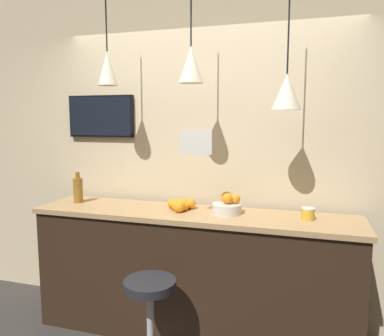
% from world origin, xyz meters
% --- Properties ---
extents(back_wall, '(8.00, 0.06, 2.90)m').
position_xyz_m(back_wall, '(0.00, 0.99, 1.45)').
color(back_wall, beige).
rests_on(back_wall, ground_plane).
extents(service_counter, '(2.57, 0.55, 1.02)m').
position_xyz_m(service_counter, '(0.00, 0.61, 0.51)').
color(service_counter, black).
rests_on(service_counter, ground_plane).
extents(bar_stool, '(0.42, 0.42, 0.66)m').
position_xyz_m(bar_stool, '(-0.14, 0.08, 0.43)').
color(bar_stool, '#B7B7BC').
rests_on(bar_stool, ground_plane).
extents(fruit_bowl, '(0.23, 0.23, 0.16)m').
position_xyz_m(fruit_bowl, '(0.27, 0.65, 1.08)').
color(fruit_bowl, beige).
rests_on(fruit_bowl, service_counter).
extents(orange_pile, '(0.23, 0.22, 0.09)m').
position_xyz_m(orange_pile, '(-0.10, 0.64, 1.06)').
color(orange_pile, orange).
rests_on(orange_pile, service_counter).
extents(juice_bottle, '(0.08, 0.08, 0.27)m').
position_xyz_m(juice_bottle, '(-1.05, 0.64, 1.13)').
color(juice_bottle, olive).
rests_on(juice_bottle, service_counter).
extents(spread_jar, '(0.09, 0.09, 0.09)m').
position_xyz_m(spread_jar, '(0.87, 0.64, 1.06)').
color(spread_jar, gold).
rests_on(spread_jar, service_counter).
extents(pendant_lamp_left, '(0.16, 0.16, 0.79)m').
position_xyz_m(pendant_lamp_left, '(-0.70, 0.58, 2.14)').
color(pendant_lamp_left, black).
extents(pendant_lamp_middle, '(0.19, 0.19, 0.79)m').
position_xyz_m(pendant_lamp_middle, '(0.00, 0.58, 2.14)').
color(pendant_lamp_middle, black).
extents(pendant_lamp_right, '(0.20, 0.20, 1.00)m').
position_xyz_m(pendant_lamp_right, '(0.70, 0.58, 1.93)').
color(pendant_lamp_right, black).
extents(mounted_tv, '(0.65, 0.04, 0.38)m').
position_xyz_m(mounted_tv, '(-0.98, 0.94, 1.77)').
color(mounted_tv, black).
extents(hanging_menu_board, '(0.24, 0.01, 0.17)m').
position_xyz_m(hanging_menu_board, '(0.09, 0.41, 1.58)').
color(hanging_menu_board, white).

